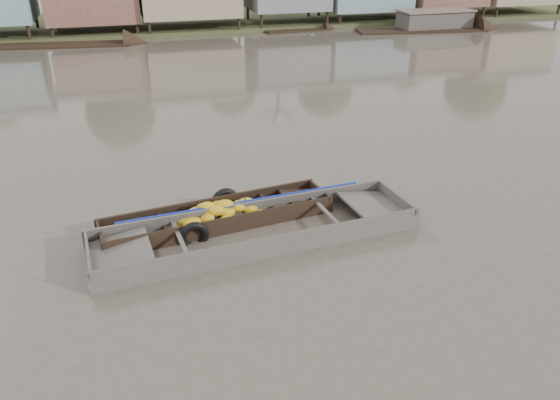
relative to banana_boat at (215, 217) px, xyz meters
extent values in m
plane|color=#4F473C|center=(0.69, -1.44, -0.16)|extent=(120.00, 120.00, 0.00)
cube|color=#384723|center=(0.69, 31.56, -0.16)|extent=(120.00, 12.00, 0.50)
cube|color=black|center=(0.08, 0.02, -0.24)|extent=(5.65, 1.79, 0.08)
cube|color=black|center=(0.00, 0.62, -0.02)|extent=(5.65, 0.90, 0.53)
cube|color=black|center=(0.16, -0.58, -0.02)|extent=(5.65, 0.90, 0.53)
cube|color=black|center=(2.83, 0.39, -0.02)|extent=(0.22, 1.23, 0.50)
cube|color=black|center=(2.35, 0.32, 0.04)|extent=(1.10, 1.18, 0.19)
cube|color=black|center=(-2.68, -0.35, -0.02)|extent=(0.22, 1.23, 0.50)
cube|color=black|center=(-2.20, -0.29, 0.04)|extent=(1.10, 1.18, 0.19)
cube|color=black|center=(-1.24, -0.16, 0.08)|extent=(0.26, 1.19, 0.05)
cube|color=black|center=(1.40, 0.19, 0.08)|extent=(0.26, 1.19, 0.05)
ellipsoid|color=yellow|center=(-0.55, -0.36, 0.02)|extent=(0.48, 0.36, 0.27)
ellipsoid|color=yellow|center=(-0.44, 0.01, 0.18)|extent=(0.49, 0.37, 0.28)
ellipsoid|color=yellow|center=(-0.19, 0.03, 0.28)|extent=(0.47, 0.35, 0.27)
ellipsoid|color=yellow|center=(-0.54, -0.27, 0.08)|extent=(0.44, 0.33, 0.25)
ellipsoid|color=yellow|center=(-0.11, 0.25, 0.12)|extent=(0.40, 0.30, 0.23)
ellipsoid|color=yellow|center=(-0.64, -0.27, 0.07)|extent=(0.49, 0.37, 0.28)
ellipsoid|color=yellow|center=(-0.84, -0.16, -0.01)|extent=(0.38, 0.29, 0.22)
ellipsoid|color=yellow|center=(0.45, 0.01, 0.19)|extent=(0.45, 0.34, 0.26)
ellipsoid|color=yellow|center=(-0.11, 0.19, 0.15)|extent=(0.44, 0.33, 0.25)
ellipsoid|color=yellow|center=(-0.59, -0.37, 0.03)|extent=(0.48, 0.37, 0.28)
ellipsoid|color=yellow|center=(0.01, -0.15, 0.24)|extent=(0.47, 0.35, 0.27)
ellipsoid|color=yellow|center=(-0.13, -0.09, 0.19)|extent=(0.46, 0.35, 0.26)
ellipsoid|color=yellow|center=(0.10, 0.11, 0.26)|extent=(0.38, 0.28, 0.21)
ellipsoid|color=yellow|center=(0.29, 0.39, 0.08)|extent=(0.42, 0.32, 0.24)
ellipsoid|color=yellow|center=(-0.24, 0.27, 0.16)|extent=(0.39, 0.29, 0.22)
ellipsoid|color=yellow|center=(-0.57, -0.01, 0.16)|extent=(0.42, 0.32, 0.24)
ellipsoid|color=yellow|center=(-0.75, -0.43, -0.03)|extent=(0.39, 0.30, 0.22)
ellipsoid|color=yellow|center=(0.85, 0.34, 0.10)|extent=(0.48, 0.36, 0.27)
ellipsoid|color=yellow|center=(0.01, 0.14, 0.18)|extent=(0.47, 0.35, 0.27)
ellipsoid|color=yellow|center=(0.24, 0.01, 0.28)|extent=(0.50, 0.38, 0.29)
ellipsoid|color=yellow|center=(-0.86, 0.02, 0.06)|extent=(0.45, 0.34, 0.26)
ellipsoid|color=yellow|center=(-0.75, -0.13, 0.08)|extent=(0.49, 0.37, 0.28)
ellipsoid|color=yellow|center=(-0.24, -0.29, 0.14)|extent=(0.38, 0.29, 0.22)
ellipsoid|color=yellow|center=(0.28, -0.14, 0.15)|extent=(0.43, 0.32, 0.24)
ellipsoid|color=yellow|center=(0.32, 0.43, 0.07)|extent=(0.41, 0.31, 0.23)
ellipsoid|color=yellow|center=(1.07, -0.20, 0.02)|extent=(0.41, 0.31, 0.23)
ellipsoid|color=yellow|center=(0.68, 0.38, 0.05)|extent=(0.43, 0.32, 0.24)
ellipsoid|color=yellow|center=(0.56, -0.08, 0.21)|extent=(0.39, 0.29, 0.22)
ellipsoid|color=yellow|center=(0.85, -0.02, 0.11)|extent=(0.45, 0.34, 0.26)
ellipsoid|color=yellow|center=(0.22, -0.30, 0.04)|extent=(0.40, 0.30, 0.23)
ellipsoid|color=yellow|center=(-0.17, 0.12, 0.17)|extent=(0.43, 0.33, 0.25)
ellipsoid|color=yellow|center=(0.16, -0.07, 0.19)|extent=(0.44, 0.33, 0.25)
cylinder|color=#3F6626|center=(-0.42, -0.05, 0.27)|extent=(0.04, 0.04, 0.18)
cylinder|color=#3F6626|center=(0.28, 0.04, 0.27)|extent=(0.04, 0.04, 0.18)
cylinder|color=#3F6626|center=(0.78, 0.11, 0.27)|extent=(0.04, 0.04, 0.18)
torus|color=black|center=(0.39, 0.75, 0.00)|extent=(0.77, 0.28, 0.75)
torus|color=black|center=(-0.63, -0.77, 0.00)|extent=(0.73, 0.27, 0.71)
cube|color=#3D3733|center=(0.81, -0.94, -0.24)|extent=(7.57, 2.24, 0.08)
cube|color=#3D3733|center=(0.74, -0.04, 0.02)|extent=(7.61, 0.82, 0.61)
cube|color=#3D3733|center=(0.89, -1.85, 0.02)|extent=(7.61, 0.82, 0.61)
cube|color=#3D3733|center=(4.53, -0.62, 0.02)|extent=(0.22, 1.86, 0.58)
cube|color=#3D3733|center=(3.88, -0.68, 0.09)|extent=(1.43, 1.71, 0.24)
cube|color=#3D3733|center=(-2.90, -1.27, 0.02)|extent=(0.22, 1.86, 0.58)
cube|color=#3D3733|center=(-2.26, -1.21, 0.09)|extent=(1.43, 1.71, 0.24)
cube|color=#3D3733|center=(-0.96, -1.10, 0.14)|extent=(0.25, 1.79, 0.05)
cube|color=#3D3733|center=(2.59, -0.79, 0.14)|extent=(0.25, 1.79, 0.05)
cube|color=#665E54|center=(0.81, -0.94, -0.20)|extent=(5.78, 1.94, 0.02)
cube|color=#0E2093|center=(0.73, 0.02, 0.25)|extent=(6.15, 0.62, 0.15)
torus|color=olive|center=(4.01, -0.97, -0.17)|extent=(0.43, 0.43, 0.06)
torus|color=olive|center=(4.01, -0.97, -0.13)|extent=(0.34, 0.34, 0.06)
cube|color=black|center=(10.14, 25.27, -0.21)|extent=(4.45, 1.19, 0.35)
cube|color=black|center=(-4.96, 24.29, -0.21)|extent=(7.90, 2.62, 0.35)
cube|color=black|center=(18.40, 22.98, -0.21)|extent=(9.10, 3.15, 0.35)
cube|color=black|center=(19.69, 23.56, 0.39)|extent=(5.00, 2.00, 1.20)
camera|label=1|loc=(-1.72, -11.66, 6.35)|focal=35.00mm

